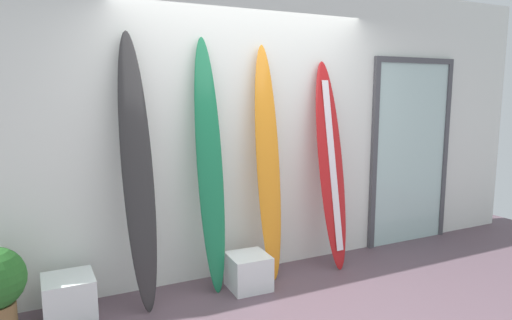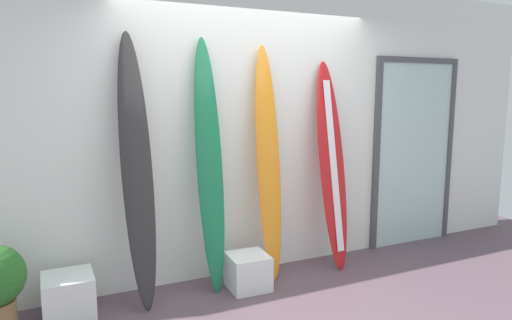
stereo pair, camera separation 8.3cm
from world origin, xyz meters
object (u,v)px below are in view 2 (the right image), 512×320
at_px(surfboard_crimson, 332,167).
at_px(glass_door, 414,149).
at_px(surfboard_charcoal, 137,172).
at_px(display_block_left, 69,297).
at_px(surfboard_emerald, 210,167).
at_px(surfboard_sunset, 268,163).
at_px(display_block_center, 248,271).

relative_size(surfboard_crimson, glass_door, 0.97).
bearing_deg(surfboard_charcoal, glass_door, 4.35).
height_order(display_block_left, glass_door, glass_door).
bearing_deg(surfboard_emerald, glass_door, 4.33).
bearing_deg(display_block_left, surfboard_crimson, 2.03).
xyz_separation_m(surfboard_emerald, glass_door, (2.53, 0.19, -0.00)).
relative_size(surfboard_charcoal, surfboard_sunset, 1.03).
xyz_separation_m(surfboard_emerald, display_block_center, (0.29, -0.17, -0.94)).
bearing_deg(surfboard_charcoal, display_block_left, -174.16).
distance_m(surfboard_charcoal, display_block_left, 1.09).
bearing_deg(display_block_center, surfboard_charcoal, 172.46).
bearing_deg(surfboard_crimson, surfboard_emerald, 179.13).
bearing_deg(surfboard_charcoal, display_block_center, -7.54).
bearing_deg(surfboard_emerald, surfboard_charcoal, -175.57).
height_order(surfboard_emerald, glass_door, surfboard_emerald).
distance_m(display_block_left, display_block_center, 1.49).
bearing_deg(glass_door, surfboard_emerald, -175.67).
height_order(surfboard_crimson, display_block_left, surfboard_crimson).
distance_m(surfboard_sunset, surfboard_crimson, 0.70).
xyz_separation_m(surfboard_charcoal, display_block_center, (0.92, -0.12, -0.95)).
bearing_deg(display_block_center, surfboard_crimson, 8.78).
relative_size(surfboard_emerald, glass_door, 1.05).
bearing_deg(surfboard_crimson, glass_door, 9.50).
bearing_deg(display_block_center, surfboard_sunset, 31.99).
bearing_deg(surfboard_sunset, glass_door, 5.33).
height_order(display_block_center, glass_door, glass_door).
xyz_separation_m(surfboard_crimson, display_block_center, (-0.98, -0.15, -0.86)).
distance_m(surfboard_sunset, glass_door, 1.96).
bearing_deg(display_block_center, glass_door, 9.18).
height_order(surfboard_emerald, display_block_left, surfboard_emerald).
distance_m(surfboard_crimson, display_block_center, 1.31).
distance_m(surfboard_sunset, display_block_center, 0.99).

